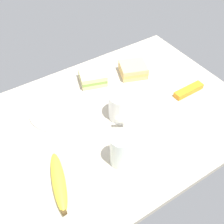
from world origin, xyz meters
TOP-DOWN VIEW (x-y plane):
  - tabletop at (0.00, 0.00)cm, footprint 90.00×64.00cm
  - plate_of_food at (13.17, -12.33)cm, footprint 19.53×19.53cm
  - coffee_mug_black at (-3.06, 0.75)cm, footprint 8.92×10.30cm
  - sandwich_main at (-4.22, -19.44)cm, footprint 11.40×10.82cm
  - sandwich_side at (-19.33, -15.03)cm, footprint 12.01×11.46cm
  - glass_of_milk at (6.98, 15.45)cm, footprint 6.46×6.46cm
  - banana at (25.10, 12.69)cm, footprint 8.93×18.72cm
  - snack_bar at (-29.75, 4.31)cm, footprint 11.95×3.06cm

SIDE VIEW (x-z plane):
  - tabletop at x=0.00cm, z-range 0.00..2.00cm
  - plate_of_food at x=13.17cm, z-range 2.00..3.20cm
  - snack_bar at x=-29.75cm, z-range 2.00..4.00cm
  - banana at x=25.10cm, z-range 2.00..5.57cm
  - sandwich_main at x=-4.22cm, z-range 2.00..6.40cm
  - sandwich_side at x=-19.33cm, z-range 2.00..6.40cm
  - coffee_mug_black at x=-3.06cm, z-range 2.14..11.32cm
  - glass_of_milk at x=6.98cm, z-range 1.45..12.08cm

